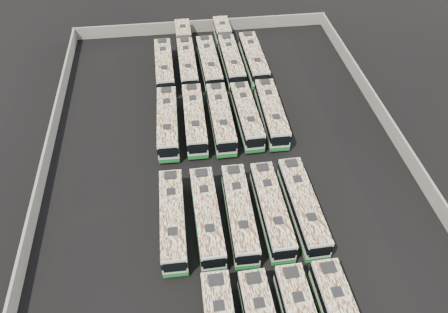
# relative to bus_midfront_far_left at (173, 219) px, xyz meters

# --- Properties ---
(ground) EXTENTS (140.00, 140.00, 0.00)m
(ground) POSITION_rel_bus_midfront_far_left_xyz_m (7.17, 7.29, -1.75)
(ground) COLOR black
(ground) RESTS_ON ground
(perimeter_wall) EXTENTS (45.20, 73.20, 2.20)m
(perimeter_wall) POSITION_rel_bus_midfront_far_left_xyz_m (7.17, 7.29, -0.65)
(perimeter_wall) COLOR slate
(perimeter_wall) RESTS_ON ground
(bus_midfront_far_left) EXTENTS (2.72, 12.15, 3.42)m
(bus_midfront_far_left) POSITION_rel_bus_midfront_far_left_xyz_m (0.00, 0.00, 0.00)
(bus_midfront_far_left) COLOR beige
(bus_midfront_far_left) RESTS_ON ground
(bus_midfront_left) EXTENTS (2.74, 12.14, 3.41)m
(bus_midfront_left) POSITION_rel_bus_midfront_far_left_xyz_m (3.64, -0.07, -0.00)
(bus_midfront_left) COLOR beige
(bus_midfront_left) RESTS_ON ground
(bus_midfront_center) EXTENTS (2.75, 12.16, 3.42)m
(bus_midfront_center) POSITION_rel_bus_midfront_far_left_xyz_m (7.14, -0.08, 0.00)
(bus_midfront_center) COLOR beige
(bus_midfront_center) RESTS_ON ground
(bus_midfront_right) EXTENTS (2.68, 12.03, 3.38)m
(bus_midfront_right) POSITION_rel_bus_midfront_far_left_xyz_m (10.66, -0.05, -0.02)
(bus_midfront_right) COLOR beige
(bus_midfront_right) RESTS_ON ground
(bus_midfront_far_right) EXTENTS (2.87, 12.38, 3.48)m
(bus_midfront_far_right) POSITION_rel_bus_midfront_far_left_xyz_m (14.10, -0.04, 0.03)
(bus_midfront_far_right) COLOR beige
(bus_midfront_far_right) RESTS_ON ground
(bus_midback_far_left) EXTENTS (2.92, 12.48, 3.50)m
(bus_midback_far_left) POSITION_rel_bus_midfront_far_left_xyz_m (0.07, 16.19, 0.04)
(bus_midback_far_left) COLOR beige
(bus_midback_far_left) RESTS_ON ground
(bus_midback_left) EXTENTS (2.81, 12.49, 3.51)m
(bus_midback_left) POSITION_rel_bus_midfront_far_left_xyz_m (3.65, 16.42, 0.05)
(bus_midback_left) COLOR beige
(bus_midback_left) RESTS_ON ground
(bus_midback_center) EXTENTS (2.65, 12.42, 3.50)m
(bus_midback_center) POSITION_rel_bus_midfront_far_left_xyz_m (7.16, 16.18, 0.04)
(bus_midback_center) COLOR beige
(bus_midback_center) RESTS_ON ground
(bus_midback_right) EXTENTS (2.84, 12.09, 3.39)m
(bus_midback_right) POSITION_rel_bus_midfront_far_left_xyz_m (10.70, 16.40, -0.01)
(bus_midback_right) COLOR beige
(bus_midback_right) RESTS_ON ground
(bus_midback_far_right) EXTENTS (2.80, 12.33, 3.47)m
(bus_midback_far_right) POSITION_rel_bus_midfront_far_left_xyz_m (14.13, 16.43, 0.03)
(bus_midback_far_right) COLOR beige
(bus_midback_far_right) RESTS_ON ground
(bus_back_far_left) EXTENTS (2.73, 12.36, 3.48)m
(bus_back_far_left) POSITION_rel_bus_midfront_far_left_xyz_m (0.07, 30.00, 0.03)
(bus_back_far_left) COLOR beige
(bus_back_far_left) RESTS_ON ground
(bus_back_left) EXTENTS (2.59, 18.68, 3.39)m
(bus_back_left) POSITION_rel_bus_midfront_far_left_xyz_m (3.63, 33.29, -0.02)
(bus_back_left) COLOR beige
(bus_back_left) RESTS_ON ground
(bus_back_center) EXTENTS (2.95, 12.50, 3.51)m
(bus_back_center) POSITION_rel_bus_midfront_far_left_xyz_m (7.04, 29.94, 0.05)
(bus_back_center) COLOR beige
(bus_back_center) RESTS_ON ground
(bus_back_right) EXTENTS (2.87, 18.84, 3.41)m
(bus_back_right) POSITION_rel_bus_midfront_far_left_xyz_m (10.52, 33.42, -0.01)
(bus_back_right) COLOR beige
(bus_back_right) RESTS_ON ground
(bus_back_far_right) EXTENTS (2.79, 12.56, 3.53)m
(bus_back_far_right) POSITION_rel_bus_midfront_far_left_xyz_m (14.15, 30.24, 0.06)
(bus_back_far_right) COLOR beige
(bus_back_far_right) RESTS_ON ground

